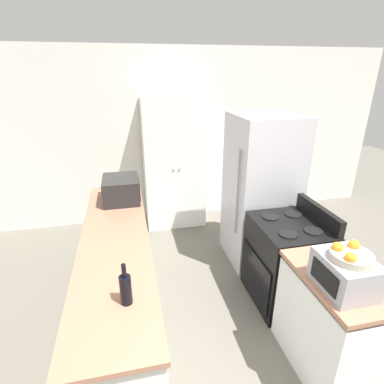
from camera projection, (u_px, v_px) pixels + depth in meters
The scene contains 10 objects.
wall_back at pixel (169, 138), 4.60m from camera, with size 7.00×0.06×2.60m.
counter_left at pixel (119, 281), 2.83m from camera, with size 0.60×2.62×0.89m.
counter_right at pixel (334, 323), 2.35m from camera, with size 0.60×0.82×0.89m.
pantry_cabinet at pixel (174, 164), 4.47m from camera, with size 0.89×0.50×1.94m.
stove at pixel (285, 262), 3.07m from camera, with size 0.66×0.74×1.05m.
refrigerator at pixel (261, 191), 3.62m from camera, with size 0.76×0.77×1.83m.
microwave at pixel (121, 189), 3.38m from camera, with size 0.40×0.46×0.27m.
wine_bottle at pixel (126, 289), 1.88m from camera, with size 0.08×0.08×0.29m.
toaster_oven at pixel (345, 274), 2.01m from camera, with size 0.32×0.38×0.24m.
fruit_bowl at pixel (350, 255), 1.94m from camera, with size 0.27×0.27×0.10m.
Camera 1 is at (-0.65, -0.98, 2.28)m, focal length 28.00 mm.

